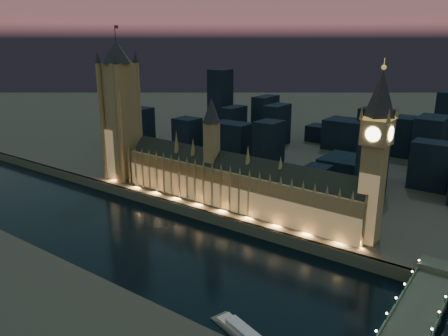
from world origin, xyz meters
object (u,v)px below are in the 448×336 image
Objects in this scene: victoria_tower at (120,105)px; elizabeth_tower at (376,144)px; river_boat at (244,334)px; palace_of_westminster at (232,182)px; westminster_bridge at (414,323)px.

victoria_tower is 1.19× the size of elizabeth_tower.
victoria_tower is 3.22× the size of river_boat.
river_boat is at bearing -98.39° from elizabeth_tower.
elizabeth_tower is 130.73m from river_boat.
palace_of_westminster is at bearing 127.12° from river_boat.
elizabeth_tower is 100.50m from westminster_bridge.
river_boat is at bearing -28.84° from victoria_tower.
palace_of_westminster is 1.56× the size of victoria_tower.
palace_of_westminster is 1.79× the size of westminster_bridge.
victoria_tower is at bearing 180.00° from elizabeth_tower.
victoria_tower is 277.73m from westminster_bridge.
palace_of_westminster is 108.81m from elizabeth_tower.
westminster_bridge is 2.81× the size of river_boat.
river_boat is at bearing -52.88° from palace_of_westminster.
victoria_tower reaches higher than elizabeth_tower.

